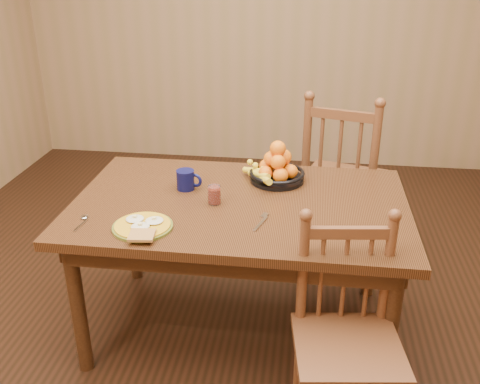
# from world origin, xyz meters

# --- Properties ---
(room) EXTENTS (4.52, 5.02, 2.72)m
(room) POSITION_xyz_m (0.00, 0.00, 1.35)
(room) COLOR black
(room) RESTS_ON ground
(dining_table) EXTENTS (1.60, 1.00, 0.75)m
(dining_table) POSITION_xyz_m (0.00, 0.00, 0.67)
(dining_table) COLOR black
(dining_table) RESTS_ON ground
(chair_far) EXTENTS (0.60, 0.58, 1.08)m
(chair_far) POSITION_xyz_m (0.54, 0.86, 0.53)
(chair_far) COLOR #542B19
(chair_far) RESTS_ON ground
(chair_near) EXTENTS (0.47, 0.45, 0.92)m
(chair_near) POSITION_xyz_m (0.50, -0.56, 0.45)
(chair_near) COLOR #542B19
(chair_near) RESTS_ON ground
(breakfast_plate) EXTENTS (0.26, 0.29, 0.04)m
(breakfast_plate) POSITION_xyz_m (-0.38, -0.33, 0.76)
(breakfast_plate) COLOR #59601E
(breakfast_plate) RESTS_ON dining_table
(fork) EXTENTS (0.06, 0.18, 0.00)m
(fork) POSITION_xyz_m (0.12, -0.19, 0.75)
(fork) COLOR silver
(fork) RESTS_ON dining_table
(spoon) EXTENTS (0.04, 0.16, 0.01)m
(spoon) POSITION_xyz_m (-0.67, -0.29, 0.75)
(spoon) COLOR silver
(spoon) RESTS_ON dining_table
(coffee_mug) EXTENTS (0.13, 0.09, 0.10)m
(coffee_mug) POSITION_xyz_m (-0.29, 0.11, 0.80)
(coffee_mug) COLOR #090B35
(coffee_mug) RESTS_ON dining_table
(juice_glass) EXTENTS (0.06, 0.06, 0.09)m
(juice_glass) POSITION_xyz_m (-0.12, -0.04, 0.79)
(juice_glass) COLOR silver
(juice_glass) RESTS_ON dining_table
(fruit_bowl) EXTENTS (0.32, 0.32, 0.22)m
(fruit_bowl) POSITION_xyz_m (0.15, 0.27, 0.82)
(fruit_bowl) COLOR black
(fruit_bowl) RESTS_ON dining_table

